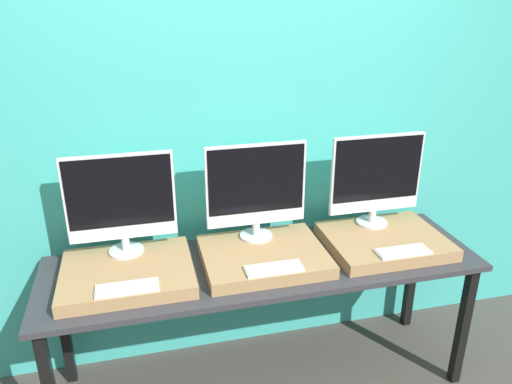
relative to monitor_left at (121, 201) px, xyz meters
name	(u,v)px	position (x,y,z in m)	size (l,w,h in m)	color
wall_back	(245,142)	(0.68, 0.24, 0.18)	(8.00, 0.04, 2.60)	teal
workbench	(263,273)	(0.68, -0.16, -0.42)	(2.24, 0.66, 0.78)	#2D2D33
wooden_riser_left	(128,273)	(0.00, -0.16, -0.31)	(0.62, 0.51, 0.06)	#99754C
monitor_left	(121,201)	(0.00, 0.00, 0.00)	(0.53, 0.18, 0.52)	silver
keyboard_left	(127,288)	(0.00, -0.35, -0.27)	(0.28, 0.11, 0.01)	silver
wooden_riser_center	(263,256)	(0.68, -0.16, -0.31)	(0.62, 0.51, 0.06)	#99754C
monitor_center	(256,188)	(0.68, 0.00, 0.00)	(0.53, 0.18, 0.52)	silver
keyboard_center	(274,268)	(0.68, -0.35, -0.27)	(0.28, 0.11, 0.01)	silver
wooden_riser_right	(384,241)	(1.36, -0.16, -0.31)	(0.62, 0.51, 0.06)	#99754C
monitor_right	(376,177)	(1.36, 0.00, 0.00)	(0.53, 0.18, 0.52)	silver
keyboard_right	(403,251)	(1.36, -0.35, -0.27)	(0.28, 0.11, 0.01)	silver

